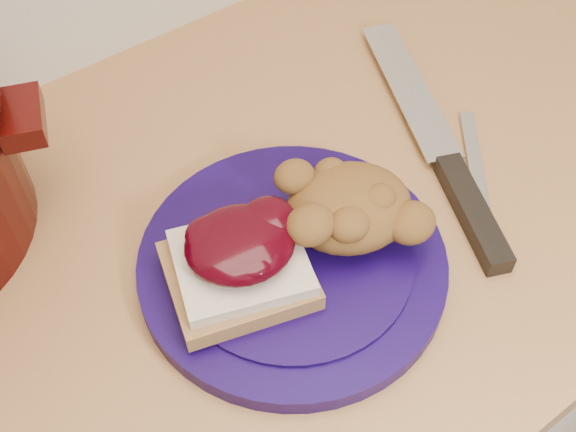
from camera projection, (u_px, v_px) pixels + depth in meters
base_cabinet at (270, 417)px, 1.05m from camera, size 4.00×0.60×0.86m
plate at (292, 264)px, 0.64m from camera, size 0.36×0.36×0.02m
sandwich at (239, 261)px, 0.60m from camera, size 0.14×0.13×0.06m
stuffing_mound at (349, 207)px, 0.63m from camera, size 0.14×0.13×0.06m
chef_knife at (453, 175)px, 0.71m from camera, size 0.17×0.34×0.02m
butter_knife at (477, 177)px, 0.71m from camera, size 0.12×0.15×0.00m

